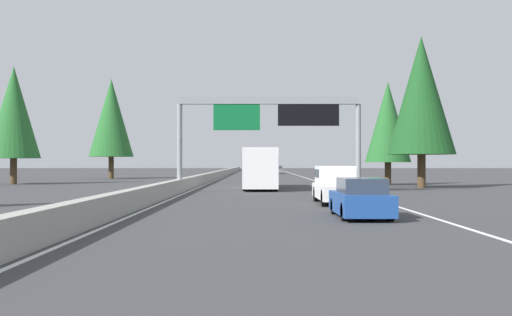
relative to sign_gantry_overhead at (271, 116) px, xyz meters
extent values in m
plane|color=#38383A|center=(22.66, 6.03, -5.22)|extent=(320.00, 320.00, 0.00)
cube|color=#9E9B93|center=(42.66, 6.33, -4.77)|extent=(180.00, 0.56, 0.90)
cube|color=silver|center=(32.66, -5.49, -5.22)|extent=(160.00, 0.16, 0.01)
cube|color=silver|center=(32.66, 5.78, -5.22)|extent=(160.00, 0.16, 0.01)
cylinder|color=gray|center=(0.04, 6.33, -2.19)|extent=(0.36, 0.36, 6.06)
cylinder|color=gray|center=(0.04, -5.99, -2.19)|extent=(0.36, 0.36, 6.06)
cube|color=gray|center=(0.04, 0.17, 1.09)|extent=(0.50, 12.32, 0.50)
cube|color=#0C602D|center=(-0.11, 2.39, -0.01)|extent=(0.12, 3.20, 1.90)
cube|color=black|center=(-0.11, -2.54, 0.09)|extent=(0.16, 4.20, 1.50)
cube|color=#1E4793|center=(-18.79, -2.85, -4.69)|extent=(4.40, 1.80, 0.76)
cube|color=#2D3847|center=(-19.01, -2.85, -4.03)|extent=(2.46, 1.51, 0.56)
cylinder|color=black|center=(-17.38, -2.06, -4.90)|extent=(0.64, 0.22, 0.64)
cylinder|color=black|center=(-17.38, -3.64, -4.90)|extent=(0.64, 0.22, 0.64)
cylinder|color=black|center=(-20.20, -2.06, -4.90)|extent=(0.64, 0.22, 0.64)
cylinder|color=black|center=(-20.20, -3.64, -4.90)|extent=(0.64, 0.22, 0.64)
cube|color=white|center=(-11.53, -2.99, -4.61)|extent=(5.60, 2.00, 0.70)
cube|color=white|center=(-10.52, -2.99, -3.81)|extent=(2.24, 1.84, 0.90)
cube|color=#2D3847|center=(-10.52, -2.99, -3.72)|extent=(2.02, 1.92, 0.41)
cylinder|color=black|center=(-9.68, -2.13, -4.82)|extent=(0.80, 0.28, 0.80)
cylinder|color=black|center=(-9.68, -3.85, -4.82)|extent=(0.80, 0.28, 0.80)
cylinder|color=black|center=(-13.38, -2.13, -4.82)|extent=(0.80, 0.28, 0.80)
cylinder|color=black|center=(-13.38, -3.85, -4.82)|extent=(0.80, 0.28, 0.80)
cube|color=white|center=(5.65, 0.77, -3.57)|extent=(11.50, 2.50, 2.90)
cube|color=#2D3847|center=(5.65, 0.77, -3.21)|extent=(11.04, 2.55, 0.84)
cylinder|color=black|center=(9.68, 1.87, -4.72)|extent=(1.00, 0.30, 1.00)
cylinder|color=black|center=(9.68, -0.33, -4.72)|extent=(1.00, 0.30, 1.00)
cylinder|color=black|center=(1.63, 1.87, -4.72)|extent=(1.00, 0.30, 1.00)
cylinder|color=black|center=(1.63, -0.33, -4.72)|extent=(1.00, 0.30, 1.00)
cube|color=slate|center=(70.25, -2.89, -4.69)|extent=(4.40, 1.80, 0.76)
cube|color=#2D3847|center=(70.03, -2.89, -4.03)|extent=(2.46, 1.51, 0.56)
cylinder|color=black|center=(71.66, -2.10, -4.90)|extent=(0.64, 0.22, 0.64)
cylinder|color=black|center=(71.66, -3.68, -4.90)|extent=(0.64, 0.22, 0.64)
cylinder|color=black|center=(68.84, -2.10, -4.90)|extent=(0.64, 0.22, 0.64)
cylinder|color=black|center=(68.84, -3.68, -4.90)|extent=(0.64, 0.22, 0.64)
cylinder|color=#4C3823|center=(7.18, -12.31, -3.87)|extent=(0.66, 0.66, 2.71)
cone|color=#194C1E|center=(7.18, -12.31, 2.28)|extent=(5.41, 5.41, 9.59)
cylinder|color=#4C3823|center=(13.36, -10.95, -4.18)|extent=(0.59, 0.59, 2.08)
cone|color=#236028|center=(13.36, -10.95, 0.53)|extent=(4.15, 4.15, 7.36)
cylinder|color=#4C3823|center=(15.14, 24.01, -3.99)|extent=(0.63, 0.63, 2.46)
cone|color=#236028|center=(15.14, 24.01, 1.59)|extent=(4.91, 4.91, 8.71)
cylinder|color=#4C3823|center=(34.91, 19.65, -3.82)|extent=(0.67, 0.67, 2.81)
cone|color=#236028|center=(34.91, 19.65, 2.57)|extent=(5.62, 5.62, 9.96)
camera|label=1|loc=(-40.87, 0.98, -3.19)|focal=41.73mm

